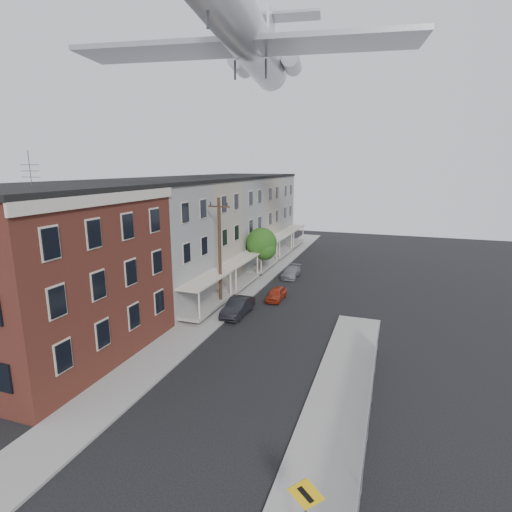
# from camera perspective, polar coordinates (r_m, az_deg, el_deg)

# --- Properties ---
(ground) EXTENTS (120.00, 120.00, 0.00)m
(ground) POSITION_cam_1_polar(r_m,az_deg,el_deg) (17.20, -13.57, -29.12)
(ground) COLOR black
(ground) RESTS_ON ground
(sidewalk_left) EXTENTS (3.00, 62.00, 0.12)m
(sidewalk_left) POSITION_cam_1_polar(r_m,az_deg,el_deg) (38.59, -1.25, -4.36)
(sidewalk_left) COLOR gray
(sidewalk_left) RESTS_ON ground
(sidewalk_right) EXTENTS (3.00, 26.00, 0.12)m
(sidewalk_right) POSITION_cam_1_polar(r_m,az_deg,el_deg) (20.15, 11.21, -21.74)
(sidewalk_right) COLOR gray
(sidewalk_right) RESTS_ON ground
(curb_left) EXTENTS (0.15, 62.00, 0.14)m
(curb_left) POSITION_cam_1_polar(r_m,az_deg,el_deg) (38.13, 0.80, -4.55)
(curb_left) COLOR gray
(curb_left) RESTS_ON ground
(curb_right) EXTENTS (0.15, 26.00, 0.14)m
(curb_right) POSITION_cam_1_polar(r_m,az_deg,el_deg) (20.34, 6.87, -21.18)
(curb_right) COLOR gray
(curb_right) RESTS_ON ground
(corner_building) EXTENTS (10.31, 12.30, 12.15)m
(corner_building) POSITION_cam_1_polar(r_m,az_deg,el_deg) (26.90, -27.85, -2.16)
(corner_building) COLOR #3D1813
(corner_building) RESTS_ON ground
(row_house_a) EXTENTS (11.98, 7.00, 10.30)m
(row_house_a) POSITION_cam_1_polar(r_m,az_deg,el_deg) (33.86, -16.13, 1.56)
(row_house_a) COLOR slate
(row_house_a) RESTS_ON ground
(row_house_b) EXTENTS (11.98, 7.00, 10.30)m
(row_house_b) POSITION_cam_1_polar(r_m,az_deg,el_deg) (39.68, -10.34, 3.43)
(row_house_b) COLOR gray
(row_house_b) RESTS_ON ground
(row_house_c) EXTENTS (11.98, 7.00, 10.30)m
(row_house_c) POSITION_cam_1_polar(r_m,az_deg,el_deg) (45.83, -6.04, 4.79)
(row_house_c) COLOR slate
(row_house_c) RESTS_ON ground
(row_house_d) EXTENTS (11.98, 7.00, 10.30)m
(row_house_d) POSITION_cam_1_polar(r_m,az_deg,el_deg) (52.20, -2.77, 5.81)
(row_house_d) COLOR gray
(row_house_d) RESTS_ON ground
(row_house_e) EXTENTS (11.98, 7.00, 10.30)m
(row_house_e) POSITION_cam_1_polar(r_m,az_deg,el_deg) (58.71, -0.21, 6.59)
(row_house_e) COLOR slate
(row_house_e) RESTS_ON ground
(chainlink_fence) EXTENTS (0.06, 18.06, 1.90)m
(chainlink_fence) POSITION_cam_1_polar(r_m,az_deg,el_deg) (18.72, 15.76, -21.52)
(chainlink_fence) COLOR gray
(chainlink_fence) RESTS_ON ground
(warning_sign) EXTENTS (1.10, 0.11, 2.80)m
(warning_sign) POSITION_cam_1_polar(r_m,az_deg,el_deg) (13.58, 7.10, -31.77)
(warning_sign) COLOR #515156
(warning_sign) RESTS_ON ground
(utility_pole) EXTENTS (1.80, 0.26, 9.00)m
(utility_pole) POSITION_cam_1_polar(r_m,az_deg,el_deg) (32.10, -5.19, 0.59)
(utility_pole) COLOR black
(utility_pole) RESTS_ON ground
(street_tree) EXTENTS (3.22, 3.20, 5.20)m
(street_tree) POSITION_cam_1_polar(r_m,az_deg,el_deg) (41.29, 0.92, 1.63)
(street_tree) COLOR black
(street_tree) RESTS_ON ground
(car_near) EXTENTS (1.31, 3.17, 1.08)m
(car_near) POSITION_cam_1_polar(r_m,az_deg,el_deg) (34.88, 2.91, -5.43)
(car_near) COLOR #9D2A14
(car_near) RESTS_ON ground
(car_mid) EXTENTS (1.51, 4.13, 1.35)m
(car_mid) POSITION_cam_1_polar(r_m,az_deg,el_deg) (31.36, -2.61, -7.27)
(car_mid) COLOR black
(car_mid) RESTS_ON ground
(car_far) EXTENTS (1.55, 3.77, 1.09)m
(car_far) POSITION_cam_1_polar(r_m,az_deg,el_deg) (41.97, 5.05, -2.31)
(car_far) COLOR slate
(car_far) RESTS_ON ground
(airplane) EXTENTS (24.49, 27.97, 8.04)m
(airplane) POSITION_cam_1_polar(r_m,az_deg,el_deg) (33.74, -0.96, 28.49)
(airplane) COLOR silver
(airplane) RESTS_ON ground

